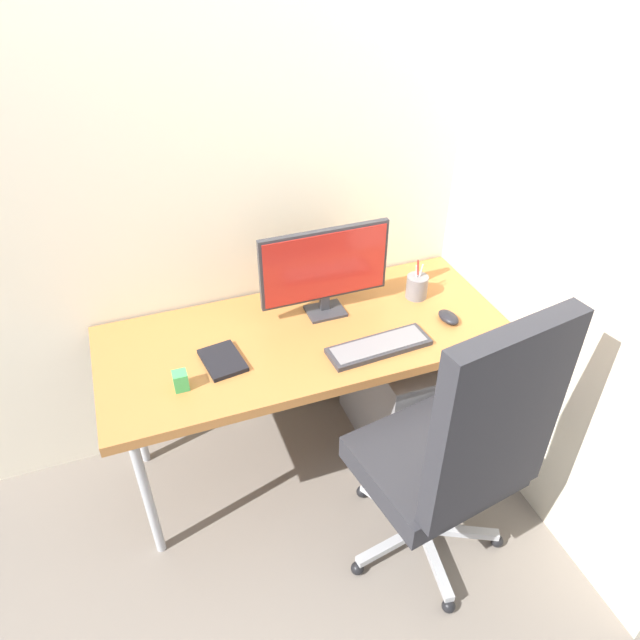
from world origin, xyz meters
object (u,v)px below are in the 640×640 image
filing_cabinet (409,388)px  keyboard (379,346)px  mouse (448,317)px  monitor (325,268)px  desk_clamp_accessory (181,381)px  notebook (223,360)px  office_chair (459,450)px  pen_holder (417,286)px

filing_cabinet → keyboard: 0.55m
mouse → monitor: bearing=144.7°
filing_cabinet → desk_clamp_accessory: size_ratio=8.19×
notebook → office_chair: bearing=-51.0°
office_chair → monitor: bearing=103.3°
office_chair → notebook: (-0.64, 0.59, 0.10)m
keyboard → pen_holder: (0.29, 0.26, 0.04)m
filing_cabinet → keyboard: size_ratio=1.42×
keyboard → desk_clamp_accessory: 0.73m
monitor → keyboard: (0.10, -0.30, -0.20)m
notebook → monitor: bearing=12.2°
keyboard → desk_clamp_accessory: size_ratio=5.77×
notebook → desk_clamp_accessory: 0.19m
keyboard → desk_clamp_accessory: bearing=176.8°
keyboard → notebook: keyboard is taller
monitor → notebook: monitor is taller
desk_clamp_accessory → office_chair: bearing=-32.4°
monitor → desk_clamp_accessory: monitor is taller
pen_holder → notebook: 0.87m
monitor → mouse: size_ratio=5.08×
filing_cabinet → pen_holder: 0.50m
office_chair → pen_holder: office_chair is taller
mouse → desk_clamp_accessory: desk_clamp_accessory is taller
monitor → desk_clamp_accessory: bearing=-157.6°
office_chair → desk_clamp_accessory: office_chair is taller
monitor → mouse: bearing=-27.9°
office_chair → monitor: (-0.18, 0.76, 0.30)m
monitor → keyboard: bearing=-70.5°
notebook → desk_clamp_accessory: size_ratio=2.66×
keyboard → monitor: bearing=109.5°
office_chair → monitor: office_chair is taller
office_chair → desk_clamp_accessory: bearing=147.6°
pen_holder → notebook: size_ratio=0.92×
pen_holder → notebook: pen_holder is taller
notebook → keyboard: bearing=-20.7°
filing_cabinet → notebook: (-0.83, -0.05, 0.45)m
mouse → desk_clamp_accessory: size_ratio=1.48×
keyboard → notebook: size_ratio=2.17×
filing_cabinet → notebook: notebook is taller
mouse → keyboard: bearing=-176.4°
monitor → mouse: (0.44, -0.23, -0.19)m
filing_cabinet → notebook: size_ratio=3.08×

